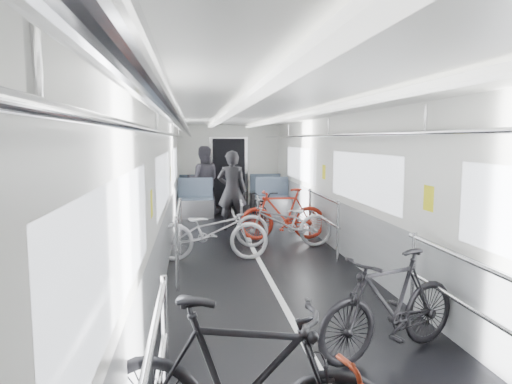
{
  "coord_description": "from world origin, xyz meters",
  "views": [
    {
      "loc": [
        -1.05,
        -6.59,
        1.99
      ],
      "look_at": [
        0.0,
        1.03,
        1.09
      ],
      "focal_mm": 32.0,
      "sensor_mm": 36.0,
      "label": 1
    }
  ],
  "objects_px": {
    "bike_left_far": "(212,231)",
    "bike_right_near": "(390,304)",
    "bike_right_mid": "(284,222)",
    "person_standing": "(232,191)",
    "bike_aisle": "(261,210)",
    "person_seated": "(203,180)",
    "bike_right_far": "(283,214)"
  },
  "relations": [
    {
      "from": "bike_left_far",
      "to": "bike_right_near",
      "type": "bearing_deg",
      "value": -154.05
    },
    {
      "from": "bike_left_far",
      "to": "bike_right_mid",
      "type": "height_order",
      "value": "bike_left_far"
    },
    {
      "from": "person_standing",
      "to": "bike_aisle",
      "type": "bearing_deg",
      "value": -178.55
    },
    {
      "from": "person_seated",
      "to": "bike_right_mid",
      "type": "bearing_deg",
      "value": 111.64
    },
    {
      "from": "bike_right_near",
      "to": "bike_right_mid",
      "type": "relative_size",
      "value": 0.91
    },
    {
      "from": "person_standing",
      "to": "bike_left_far",
      "type": "bearing_deg",
      "value": 87.96
    },
    {
      "from": "bike_left_far",
      "to": "bike_right_far",
      "type": "bearing_deg",
      "value": -44.29
    },
    {
      "from": "bike_right_near",
      "to": "bike_right_mid",
      "type": "height_order",
      "value": "bike_right_near"
    },
    {
      "from": "bike_left_far",
      "to": "bike_aisle",
      "type": "distance_m",
      "value": 2.64
    },
    {
      "from": "bike_right_near",
      "to": "bike_right_far",
      "type": "distance_m",
      "value": 4.9
    },
    {
      "from": "person_standing",
      "to": "person_seated",
      "type": "distance_m",
      "value": 2.38
    },
    {
      "from": "bike_left_far",
      "to": "bike_right_mid",
      "type": "relative_size",
      "value": 1.04
    },
    {
      "from": "person_standing",
      "to": "bike_right_far",
      "type": "bearing_deg",
      "value": 139.32
    },
    {
      "from": "bike_right_near",
      "to": "person_seated",
      "type": "height_order",
      "value": "person_seated"
    },
    {
      "from": "bike_left_far",
      "to": "person_standing",
      "type": "distance_m",
      "value": 2.55
    },
    {
      "from": "bike_right_near",
      "to": "bike_right_mid",
      "type": "distance_m",
      "value": 4.3
    },
    {
      "from": "bike_right_far",
      "to": "person_seated",
      "type": "xyz_separation_m",
      "value": [
        -1.48,
        3.45,
        0.39
      ]
    },
    {
      "from": "bike_right_far",
      "to": "bike_right_near",
      "type": "bearing_deg",
      "value": 1.85
    },
    {
      "from": "bike_right_far",
      "to": "person_seated",
      "type": "distance_m",
      "value": 3.77
    },
    {
      "from": "person_seated",
      "to": "bike_aisle",
      "type": "bearing_deg",
      "value": 119.24
    },
    {
      "from": "person_seated",
      "to": "person_standing",
      "type": "bearing_deg",
      "value": 106.6
    },
    {
      "from": "bike_right_mid",
      "to": "bike_aisle",
      "type": "height_order",
      "value": "bike_right_mid"
    },
    {
      "from": "bike_right_far",
      "to": "person_standing",
      "type": "height_order",
      "value": "person_standing"
    },
    {
      "from": "bike_left_far",
      "to": "bike_aisle",
      "type": "bearing_deg",
      "value": -23.14
    },
    {
      "from": "bike_aisle",
      "to": "person_seated",
      "type": "distance_m",
      "value": 2.74
    },
    {
      "from": "bike_right_far",
      "to": "person_standing",
      "type": "xyz_separation_m",
      "value": [
        -0.91,
        1.13,
        0.36
      ]
    },
    {
      "from": "bike_aisle",
      "to": "person_standing",
      "type": "height_order",
      "value": "person_standing"
    },
    {
      "from": "bike_aisle",
      "to": "person_standing",
      "type": "xyz_separation_m",
      "value": [
        -0.63,
        0.1,
        0.43
      ]
    },
    {
      "from": "bike_aisle",
      "to": "bike_left_far",
      "type": "bearing_deg",
      "value": -114.65
    },
    {
      "from": "bike_right_near",
      "to": "person_standing",
      "type": "bearing_deg",
      "value": 168.96
    },
    {
      "from": "bike_left_far",
      "to": "person_standing",
      "type": "relative_size",
      "value": 1.06
    },
    {
      "from": "bike_right_near",
      "to": "bike_aisle",
      "type": "relative_size",
      "value": 0.96
    }
  ]
}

